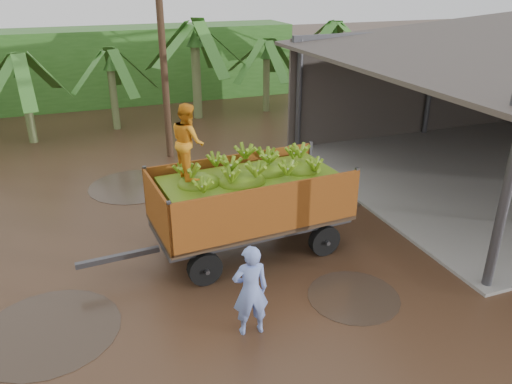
% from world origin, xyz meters
% --- Properties ---
extents(ground, '(100.00, 100.00, 0.00)m').
position_xyz_m(ground, '(0.00, 0.00, 0.00)').
color(ground, black).
rests_on(ground, ground).
extents(hedge_north, '(22.00, 3.00, 3.60)m').
position_xyz_m(hedge_north, '(-2.00, 16.00, 1.80)').
color(hedge_north, '#2D661E').
rests_on(hedge_north, ground).
extents(banana_trailer, '(6.20, 2.43, 3.65)m').
position_xyz_m(banana_trailer, '(1.17, -0.47, 1.35)').
color(banana_trailer, '#BD621B').
rests_on(banana_trailer, ground).
extents(man_blue, '(0.69, 0.49, 1.80)m').
position_xyz_m(man_blue, '(0.17, -3.29, 0.90)').
color(man_blue, '#7A92DE').
rests_on(man_blue, ground).
extents(utility_pole, '(1.20, 0.24, 7.50)m').
position_xyz_m(utility_pole, '(0.76, 6.75, 3.80)').
color(utility_pole, '#47301E').
rests_on(utility_pole, ground).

